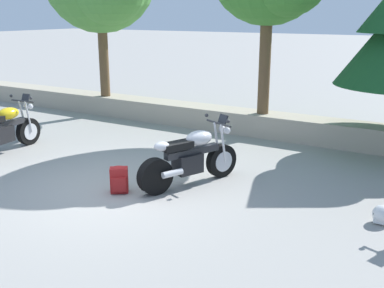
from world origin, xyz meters
TOP-DOWN VIEW (x-y plane):
  - ground_plane at (0.00, 0.00)m, footprint 120.00×120.00m
  - stone_wall at (0.00, 4.80)m, footprint 36.00×0.80m
  - motorcycle_yellow_near_left at (-3.39, 0.53)m, footprint 0.67×2.07m
  - motorcycle_silver_centre at (1.12, 0.90)m, footprint 1.05×1.96m
  - rider_backpack at (0.26, -0.05)m, footprint 0.35×0.35m
  - rider_helmet at (4.30, 0.94)m, footprint 0.28×0.28m

SIDE VIEW (x-z plane):
  - ground_plane at x=0.00m, z-range 0.00..0.00m
  - rider_helmet at x=4.30m, z-range 0.00..0.28m
  - rider_backpack at x=0.26m, z-range 0.01..0.48m
  - stone_wall at x=0.00m, z-range 0.00..0.55m
  - motorcycle_yellow_near_left at x=-3.39m, z-range -0.10..1.07m
  - motorcycle_silver_centre at x=1.12m, z-range -0.10..1.07m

